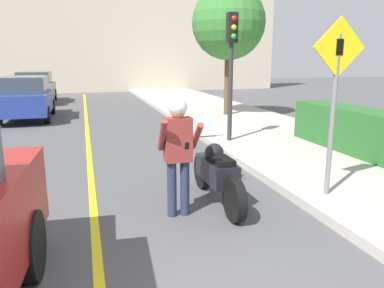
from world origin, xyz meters
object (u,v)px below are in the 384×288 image
object	(u,v)px
traffic_light	(231,53)
parked_car_blue	(26,98)
parked_car_grey	(36,87)
crossing_sign	(335,91)
person_biker	(178,144)
motorcycle	(217,173)
street_tree	(229,23)

from	to	relation	value
traffic_light	parked_car_blue	size ratio (longest dim) A/B	0.80
traffic_light	parked_car_grey	size ratio (longest dim) A/B	0.80
crossing_sign	traffic_light	size ratio (longest dim) A/B	0.84
person_biker	crossing_sign	distance (m)	2.59
person_biker	traffic_light	xyz separation A→B (m)	(2.50, 4.19, 1.38)
motorcycle	parked_car_blue	bearing A→B (deg)	112.03
street_tree	motorcycle	bearing A→B (deg)	-112.33
street_tree	person_biker	bearing A→B (deg)	-115.54
street_tree	parked_car_blue	world-z (taller)	street_tree
crossing_sign	person_biker	bearing A→B (deg)	175.93
parked_car_grey	parked_car_blue	bearing A→B (deg)	-87.23
motorcycle	crossing_sign	xyz separation A→B (m)	(1.75, -0.52, 1.33)
crossing_sign	parked_car_grey	distance (m)	18.00
street_tree	parked_car_grey	distance (m)	11.54
crossing_sign	parked_car_grey	bearing A→B (deg)	110.29
motorcycle	crossing_sign	size ratio (longest dim) A/B	0.78
person_biker	motorcycle	bearing A→B (deg)	25.24
parked_car_blue	parked_car_grey	world-z (taller)	same
person_biker	crossing_sign	xyz separation A→B (m)	(2.48, -0.18, 0.72)
crossing_sign	traffic_light	distance (m)	4.42
parked_car_blue	parked_car_grey	distance (m)	5.97
street_tree	parked_car_grey	world-z (taller)	street_tree
motorcycle	parked_car_grey	bearing A→B (deg)	105.36
traffic_light	parked_car_grey	distance (m)	14.06
person_biker	street_tree	distance (m)	10.11
person_biker	crossing_sign	bearing A→B (deg)	-4.07
traffic_light	parked_car_blue	xyz separation A→B (m)	(-5.96, 6.53, -1.64)
person_biker	parked_car_grey	xyz separation A→B (m)	(-3.75, 16.68, -0.26)
crossing_sign	street_tree	distance (m)	9.35
street_tree	parked_car_grey	size ratio (longest dim) A/B	1.18
motorcycle	traffic_light	world-z (taller)	traffic_light
person_biker	traffic_light	size ratio (longest dim) A/B	0.54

